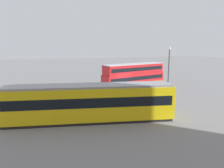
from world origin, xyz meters
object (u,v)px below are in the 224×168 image
pedestrian_near_railing (102,91)px  info_sign (85,87)px  double_decker_bus (134,74)px  street_lamp (169,68)px  pedestrian_crossing (141,95)px  tram_yellow (90,102)px

pedestrian_near_railing → info_sign: bearing=3.2°
info_sign → double_decker_bus: bearing=-147.3°
pedestrian_near_railing → street_lamp: size_ratio=0.23×
info_sign → street_lamp: size_ratio=0.34×
pedestrian_crossing → tram_yellow: bearing=30.1°
double_decker_bus → info_sign: (9.97, 6.41, -0.38)m
pedestrian_near_railing → double_decker_bus: bearing=-140.4°
double_decker_bus → street_lamp: street_lamp is taller
double_decker_bus → pedestrian_near_railing: 9.90m
tram_yellow → pedestrian_crossing: (-7.53, -4.37, -0.89)m
double_decker_bus → info_sign: size_ratio=5.36×
tram_yellow → pedestrian_near_railing: tram_yellow is taller
pedestrian_near_railing → info_sign: info_sign is taller
double_decker_bus → street_lamp: size_ratio=1.80×
double_decker_bus → pedestrian_near_railing: (7.57, 6.28, -1.08)m
double_decker_bus → tram_yellow: double_decker_bus is taller
tram_yellow → info_sign: bearing=-98.6°
pedestrian_crossing → double_decker_bus: bearing=-109.4°
double_decker_bus → pedestrian_crossing: (3.73, 10.57, -1.05)m
info_sign → pedestrian_crossing: bearing=146.3°
tram_yellow → info_sign: tram_yellow is taller
double_decker_bus → info_sign: double_decker_bus is taller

